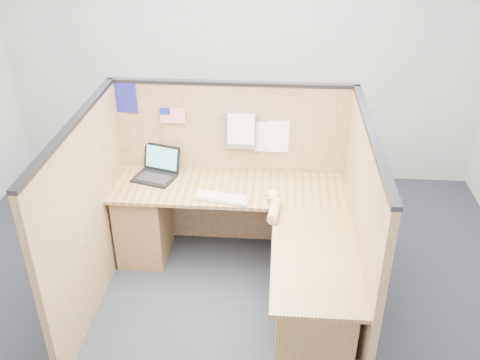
# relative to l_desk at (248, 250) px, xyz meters

# --- Properties ---
(floor) EXTENTS (5.00, 5.00, 0.00)m
(floor) POSITION_rel_l_desk_xyz_m (-0.18, -0.29, -0.39)
(floor) COLOR #1F222D
(floor) RESTS_ON ground
(wall_back) EXTENTS (5.00, 0.00, 5.00)m
(wall_back) POSITION_rel_l_desk_xyz_m (-0.18, 1.96, 1.01)
(wall_back) COLOR #ACAEB2
(wall_back) RESTS_ON floor
(cubicle_partitions) EXTENTS (2.06, 1.83, 1.53)m
(cubicle_partitions) POSITION_rel_l_desk_xyz_m (-0.18, 0.14, 0.38)
(cubicle_partitions) COLOR brown
(cubicle_partitions) RESTS_ON floor
(l_desk) EXTENTS (1.95, 1.75, 0.73)m
(l_desk) POSITION_rel_l_desk_xyz_m (0.00, 0.00, 0.00)
(l_desk) COLOR brown
(l_desk) RESTS_ON floor
(laptop) EXTENTS (0.39, 0.40, 0.24)m
(laptop) POSITION_rel_l_desk_xyz_m (-0.83, 0.55, 0.40)
(laptop) COLOR black
(laptop) RESTS_ON l_desk
(keyboard) EXTENTS (0.46, 0.23, 0.03)m
(keyboard) POSITION_rel_l_desk_xyz_m (-0.22, 0.20, 0.35)
(keyboard) COLOR gray
(keyboard) RESTS_ON l_desk
(mouse) EXTENTS (0.14, 0.11, 0.05)m
(mouse) POSITION_rel_l_desk_xyz_m (0.18, 0.23, 0.36)
(mouse) COLOR silver
(mouse) RESTS_ON l_desk
(hand_forearm) EXTENTS (0.12, 0.42, 0.09)m
(hand_forearm) POSITION_rel_l_desk_xyz_m (0.19, 0.08, 0.38)
(hand_forearm) COLOR tan
(hand_forearm) RESTS_ON l_desk
(blue_poster) EXTENTS (0.19, 0.02, 0.26)m
(blue_poster) POSITION_rel_l_desk_xyz_m (-1.06, 0.68, 0.98)
(blue_poster) COLOR navy
(blue_poster) RESTS_ON cubicle_partitions
(american_flag) EXTENTS (0.21, 0.01, 0.37)m
(american_flag) POSITION_rel_l_desk_xyz_m (-0.70, 0.67, 0.83)
(american_flag) COLOR olive
(american_flag) RESTS_ON cubicle_partitions
(file_holder) EXTENTS (0.25, 0.05, 0.33)m
(file_holder) POSITION_rel_l_desk_xyz_m (-0.10, 0.66, 0.74)
(file_holder) COLOR slate
(file_holder) RESTS_ON cubicle_partitions
(paper_left) EXTENTS (0.22, 0.03, 0.29)m
(paper_left) POSITION_rel_l_desk_xyz_m (0.22, 0.68, 0.68)
(paper_left) COLOR white
(paper_left) RESTS_ON cubicle_partitions
(paper_right) EXTENTS (0.21, 0.03, 0.27)m
(paper_right) POSITION_rel_l_desk_xyz_m (0.12, 0.68, 0.67)
(paper_right) COLOR white
(paper_right) RESTS_ON cubicle_partitions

